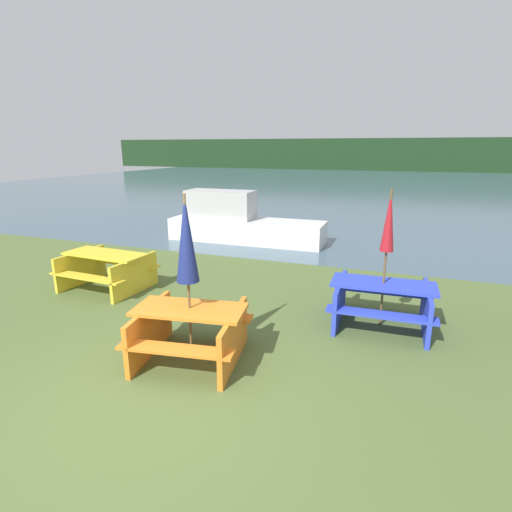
# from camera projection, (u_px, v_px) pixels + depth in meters

# --- Properties ---
(ground_plane) EXTENTS (60.00, 60.00, 0.00)m
(ground_plane) POSITION_uv_depth(u_px,v_px,m) (145.00, 406.00, 4.63)
(ground_plane) COLOR #516633
(water) EXTENTS (60.00, 50.00, 0.00)m
(water) POSITION_uv_depth(u_px,v_px,m) (372.00, 183.00, 32.98)
(water) COLOR #425B6B
(water) RESTS_ON ground_plane
(far_treeline) EXTENTS (80.00, 1.60, 4.00)m
(far_treeline) POSITION_uv_depth(u_px,v_px,m) (386.00, 154.00, 50.54)
(far_treeline) COLOR #193319
(far_treeline) RESTS_ON water
(picnic_table_orange) EXTENTS (1.71, 1.60, 0.77)m
(picnic_table_orange) POSITION_uv_depth(u_px,v_px,m) (191.00, 329.00, 5.56)
(picnic_table_orange) COLOR orange
(picnic_table_orange) RESTS_ON ground_plane
(picnic_table_yellow) EXTENTS (1.82, 1.48, 0.77)m
(picnic_table_yellow) POSITION_uv_depth(u_px,v_px,m) (107.00, 267.00, 8.39)
(picnic_table_yellow) COLOR yellow
(picnic_table_yellow) RESTS_ON ground_plane
(picnic_table_blue) EXTENTS (1.70, 1.43, 0.75)m
(picnic_table_blue) POSITION_uv_depth(u_px,v_px,m) (382.00, 300.00, 6.62)
(picnic_table_blue) COLOR blue
(picnic_table_blue) RESTS_ON ground_plane
(umbrella_crimson) EXTENTS (0.21, 0.21, 2.28)m
(umbrella_crimson) POSITION_uv_depth(u_px,v_px,m) (389.00, 223.00, 6.28)
(umbrella_crimson) COLOR brown
(umbrella_crimson) RESTS_ON ground_plane
(umbrella_navy) EXTENTS (0.31, 0.31, 2.34)m
(umbrella_navy) POSITION_uv_depth(u_px,v_px,m) (186.00, 240.00, 5.22)
(umbrella_navy) COLOR brown
(umbrella_navy) RESTS_ON ground_plane
(boat) EXTENTS (4.95, 1.39, 1.58)m
(boat) POSITION_uv_depth(u_px,v_px,m) (239.00, 223.00, 12.71)
(boat) COLOR silver
(boat) RESTS_ON water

